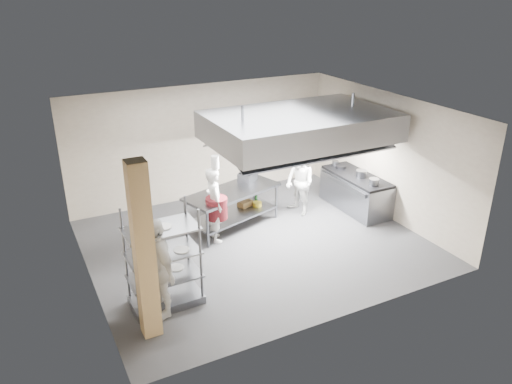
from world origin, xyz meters
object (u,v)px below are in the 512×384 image
chef_plating (158,268)px  stockpot (361,174)px  pass_rack (163,258)px  chef_line (300,183)px  cooking_range (355,193)px  griddle (248,177)px  island (232,208)px  chef_head (215,205)px

chef_plating → stockpot: chef_plating is taller
pass_rack → chef_line: pass_rack is taller
pass_rack → cooking_range: pass_rack is taller
griddle → pass_rack: bearing=-172.7°
pass_rack → stockpot: bearing=14.9°
island → chef_plating: 3.55m
chef_plating → stockpot: bearing=99.2°
chef_head → pass_rack: bearing=144.5°
chef_line → stockpot: (1.41, -0.57, 0.18)m
chef_head → griddle: (1.20, 0.81, 0.16)m
island → cooking_range: 3.22m
griddle → stockpot: griddle is taller
chef_head → stockpot: size_ratio=6.54×
chef_head → chef_line: (2.38, 0.35, -0.05)m
chef_line → griddle: (-1.18, 0.47, 0.21)m
cooking_range → pass_rack: bearing=-162.5°
island → chef_plating: (-2.50, -2.48, 0.46)m
chef_line → chef_plating: (-4.27, -2.39, 0.11)m
island → chef_line: (1.77, -0.09, 0.35)m
island → stockpot: (3.18, -0.66, 0.54)m
chef_plating → griddle: bearing=124.2°
pass_rack → chef_plating: bearing=-125.6°
island → stockpot: stockpot is taller
chef_plating → griddle: chef_plating is taller
cooking_range → chef_plating: size_ratio=1.10×
chef_plating → chef_line: bearing=110.6°
island → chef_head: 0.85m
cooking_range → chef_head: 3.82m
cooking_range → chef_plating: chef_plating is taller
cooking_range → chef_plating: (-5.68, -1.98, 0.49)m
chef_plating → stockpot: size_ratio=6.98×
cooking_range → griddle: size_ratio=4.64×
cooking_range → chef_plating: bearing=-160.8°
chef_line → island: bearing=-100.9°
chef_line → stockpot: bearing=60.0°
chef_head → griddle: 1.46m
chef_head → chef_line: size_ratio=1.06×
pass_rack → chef_plating: 0.30m
chef_head → griddle: bearing=-47.7°
island → chef_line: chef_line is taller
griddle → stockpot: 2.79m
chef_line → stockpot: size_ratio=6.17×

